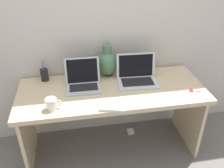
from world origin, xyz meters
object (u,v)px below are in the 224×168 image
object	(u,v)px
notebook_stack	(113,105)
pen_cup	(44,74)
laptop_right	(137,75)
laptop_left	(83,80)
scissors	(195,91)
power_brick	(131,132)
coffee_mug	(52,104)
green_vase	(107,63)

from	to	relation	value
notebook_stack	pen_cup	bearing A→B (deg)	136.91
laptop_right	laptop_left	bearing A→B (deg)	-179.23
laptop_left	scissors	size ratio (longest dim) A/B	2.12
scissors	power_brick	bearing A→B (deg)	143.65
coffee_mug	power_brick	world-z (taller)	coffee_mug
laptop_left	notebook_stack	world-z (taller)	laptop_left
green_vase	pen_cup	world-z (taller)	green_vase
laptop_left	laptop_right	xyz separation A→B (m)	(0.49, 0.01, -0.00)
coffee_mug	laptop_right	bearing A→B (deg)	22.06
power_brick	laptop_right	bearing A→B (deg)	-83.77
laptop_right	notebook_stack	world-z (taller)	laptop_right
scissors	power_brick	xyz separation A→B (m)	(-0.46, 0.34, -0.70)
coffee_mug	notebook_stack	bearing A→B (deg)	-6.03
laptop_left	green_vase	world-z (taller)	green_vase
laptop_left	scissors	bearing A→B (deg)	-15.13
laptop_right	pen_cup	xyz separation A→B (m)	(-0.84, 0.16, -0.00)
notebook_stack	scissors	size ratio (longest dim) A/B	1.35
laptop_left	scissors	xyz separation A→B (m)	(0.95, -0.26, -0.06)
notebook_stack	coffee_mug	distance (m)	0.47
power_brick	green_vase	bearing A→B (deg)	159.37
pen_cup	power_brick	distance (m)	1.12
green_vase	laptop_right	bearing A→B (deg)	-34.15
laptop_right	coffee_mug	size ratio (longest dim) A/B	2.93
laptop_right	power_brick	distance (m)	0.76
pen_cup	coffee_mug	bearing A→B (deg)	-80.27
green_vase	scissors	distance (m)	0.83
green_vase	scissors	size ratio (longest dim) A/B	2.07
coffee_mug	pen_cup	world-z (taller)	pen_cup
laptop_left	green_vase	size ratio (longest dim) A/B	1.03
notebook_stack	coffee_mug	world-z (taller)	coffee_mug
laptop_left	pen_cup	bearing A→B (deg)	154.54
power_brick	scissors	bearing A→B (deg)	-36.35
laptop_right	notebook_stack	xyz separation A→B (m)	(-0.29, -0.36, -0.05)
laptop_left	power_brick	bearing A→B (deg)	9.91
pen_cup	scissors	world-z (taller)	pen_cup
laptop_right	pen_cup	world-z (taller)	laptop_right
laptop_left	laptop_right	distance (m)	0.49
notebook_stack	laptop_left	bearing A→B (deg)	120.37
laptop_right	scissors	xyz separation A→B (m)	(0.45, -0.26, -0.06)
power_brick	coffee_mug	bearing A→B (deg)	-152.80
laptop_left	green_vase	bearing A→B (deg)	35.51
scissors	notebook_stack	bearing A→B (deg)	-172.80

